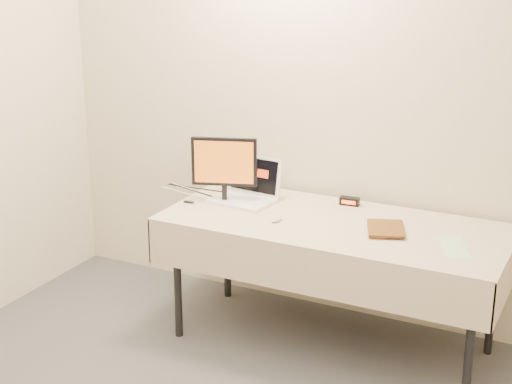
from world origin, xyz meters
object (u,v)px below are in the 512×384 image
at_px(laptop, 247,190).
at_px(monitor, 224,165).
at_px(table, 334,233).
at_px(book, 369,208).

relative_size(laptop, monitor, 0.98).
relative_size(table, laptop, 4.91).
bearing_deg(laptop, table, -5.97).
xyz_separation_m(laptop, monitor, (-0.09, -0.10, 0.17)).
bearing_deg(table, laptop, 168.05).
height_order(table, book, book).
xyz_separation_m(laptop, book, (0.79, -0.17, 0.07)).
relative_size(table, book, 7.41).
xyz_separation_m(table, monitor, (-0.68, 0.02, 0.29)).
bearing_deg(monitor, table, -20.85).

